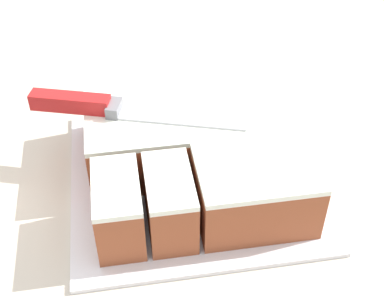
{
  "coord_description": "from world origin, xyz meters",
  "views": [
    {
      "loc": [
        -0.11,
        -0.6,
        1.39
      ],
      "look_at": [
        -0.03,
        -0.08,
        0.94
      ],
      "focal_mm": 50.0,
      "sensor_mm": 36.0,
      "label": 1
    }
  ],
  "objects": [
    {
      "name": "cake_board",
      "position": [
        -0.03,
        -0.08,
        0.89
      ],
      "size": [
        0.32,
        0.32,
        0.01
      ],
      "color": "silver",
      "rests_on": "countertop"
    },
    {
      "name": "knife",
      "position": [
        -0.14,
        -0.02,
        0.98
      ],
      "size": [
        0.28,
        0.11,
        0.02
      ],
      "rotation": [
        0.0,
        0.0,
        -0.31
      ],
      "color": "silver",
      "rests_on": "cake"
    },
    {
      "name": "cake",
      "position": [
        -0.03,
        -0.08,
        0.94
      ],
      "size": [
        0.27,
        0.27,
        0.08
      ],
      "color": "#994C2D",
      "rests_on": "cake_board"
    }
  ]
}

